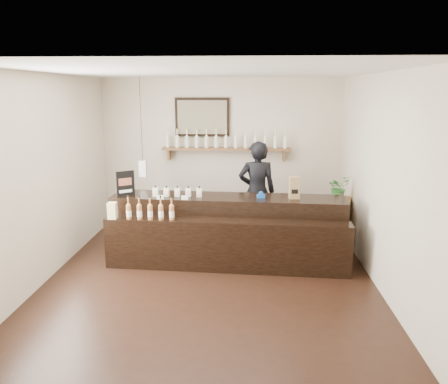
% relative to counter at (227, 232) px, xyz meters
% --- Properties ---
extents(ground, '(5.00, 5.00, 0.00)m').
position_rel_counter_xyz_m(ground, '(-0.20, -0.57, -0.47)').
color(ground, black).
rests_on(ground, ground).
extents(room_shell, '(5.00, 5.00, 5.00)m').
position_rel_counter_xyz_m(room_shell, '(-0.20, -0.57, 1.24)').
color(room_shell, beige).
rests_on(room_shell, ground).
extents(back_wall_decor, '(2.66, 0.96, 1.69)m').
position_rel_counter_xyz_m(back_wall_decor, '(-0.35, 1.80, 1.29)').
color(back_wall_decor, brown).
rests_on(back_wall_decor, ground).
extents(counter, '(3.58, 1.15, 1.16)m').
position_rel_counter_xyz_m(counter, '(0.00, 0.00, 0.00)').
color(counter, black).
rests_on(counter, ground).
extents(promo_sign, '(0.24, 0.18, 0.39)m').
position_rel_counter_xyz_m(promo_sign, '(-1.54, 0.05, 0.72)').
color(promo_sign, black).
rests_on(promo_sign, counter).
extents(paper_bag, '(0.16, 0.12, 0.33)m').
position_rel_counter_xyz_m(paper_bag, '(1.00, 0.05, 0.69)').
color(paper_bag, olive).
rests_on(paper_bag, counter).
extents(tape_dispenser, '(0.13, 0.06, 0.10)m').
position_rel_counter_xyz_m(tape_dispenser, '(0.51, 0.06, 0.57)').
color(tape_dispenser, '#1754A6').
rests_on(tape_dispenser, counter).
extents(side_cabinet, '(0.57, 0.67, 0.82)m').
position_rel_counter_xyz_m(side_cabinet, '(1.80, 0.75, -0.05)').
color(side_cabinet, brown).
rests_on(side_cabinet, ground).
extents(potted_plant, '(0.46, 0.44, 0.39)m').
position_rel_counter_xyz_m(potted_plant, '(1.80, 0.75, 0.55)').
color(potted_plant, '#30702C').
rests_on(potted_plant, side_cabinet).
extents(shopkeeper, '(0.76, 0.53, 1.97)m').
position_rel_counter_xyz_m(shopkeeper, '(0.47, 0.98, 0.52)').
color(shopkeeper, black).
rests_on(shopkeeper, ground).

